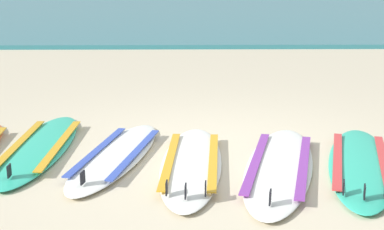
# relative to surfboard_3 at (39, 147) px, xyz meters

# --- Properties ---
(ground_plane) EXTENTS (80.00, 80.00, 0.00)m
(ground_plane) POSITION_rel_surfboard_3_xyz_m (1.82, -0.23, -0.04)
(ground_plane) COLOR beige
(surfboard_3) EXTENTS (0.66, 2.40, 0.18)m
(surfboard_3) POSITION_rel_surfboard_3_xyz_m (0.00, 0.00, 0.00)
(surfboard_3) COLOR #2DB793
(surfboard_3) RESTS_ON ground
(surfboard_4) EXTENTS (1.01, 2.26, 0.18)m
(surfboard_4) POSITION_rel_surfboard_3_xyz_m (0.83, -0.26, 0.00)
(surfboard_4) COLOR silver
(surfboard_4) RESTS_ON ground
(surfboard_5) EXTENTS (0.72, 2.32, 0.18)m
(surfboard_5) POSITION_rel_surfboard_3_xyz_m (1.57, -0.51, 0.00)
(surfboard_5) COLOR silver
(surfboard_5) RESTS_ON ground
(surfboard_6) EXTENTS (1.18, 2.53, 0.18)m
(surfboard_6) POSITION_rel_surfboard_3_xyz_m (2.40, -0.60, -0.00)
(surfboard_6) COLOR silver
(surfboard_6) RESTS_ON ground
(surfboard_7) EXTENTS (1.18, 2.41, 0.18)m
(surfboard_7) POSITION_rel_surfboard_3_xyz_m (3.18, -0.56, 0.00)
(surfboard_7) COLOR #2DB793
(surfboard_7) RESTS_ON ground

